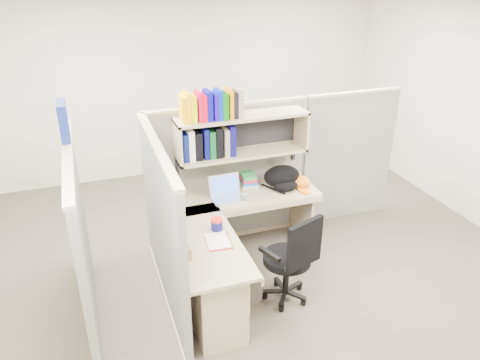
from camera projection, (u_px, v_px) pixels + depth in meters
name	position (u px, v px, depth m)	size (l,w,h in m)	color
ground	(255.00, 280.00, 4.84)	(6.00, 6.00, 0.00)	#37302A
room_shell	(258.00, 132.00, 4.13)	(6.00, 6.00, 6.00)	beige
cubicle	(206.00, 189.00, 4.72)	(3.79, 1.84, 1.95)	slate
desk	(225.00, 269.00, 4.28)	(1.74, 1.75, 0.73)	gray
laptop	(228.00, 189.00, 4.84)	(0.33, 0.33, 0.24)	silver
backpack	(284.00, 178.00, 5.08)	(0.41, 0.31, 0.24)	black
orange_cap	(301.00, 181.00, 5.15)	(0.21, 0.24, 0.11)	orange
snack_canister	(217.00, 224.00, 4.33)	(0.11, 0.11, 0.11)	#0E0D4F
tissue_box	(183.00, 250.00, 3.90)	(0.11, 0.11, 0.17)	#987456
mouse	(246.00, 194.00, 4.96)	(0.09, 0.06, 0.03)	#8BABC5
paper_cup	(228.00, 184.00, 5.11)	(0.08, 0.08, 0.11)	silver
book_stack	(248.00, 179.00, 5.20)	(0.18, 0.25, 0.12)	gray
loose_paper	(218.00, 241.00, 4.18)	(0.20, 0.27, 0.00)	white
task_chair	(289.00, 272.00, 4.41)	(0.55, 0.51, 0.96)	black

